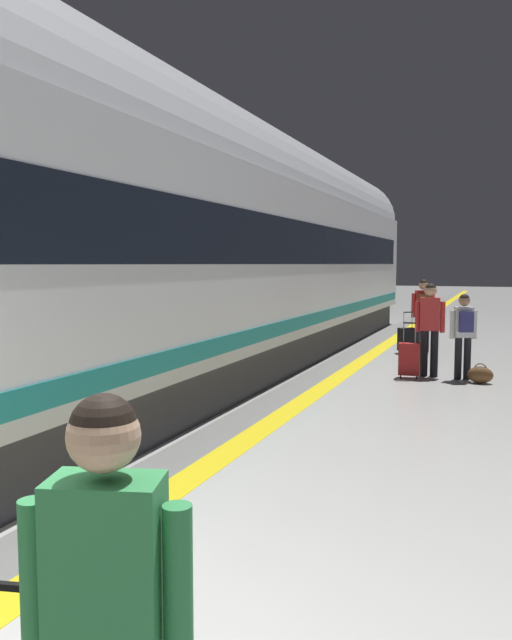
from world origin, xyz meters
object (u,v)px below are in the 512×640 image
at_px(suitcase_near, 409,359).
at_px(passenger_mid, 464,329).
at_px(high_speed_train, 188,240).
at_px(passenger_far, 423,309).
at_px(traveller_foreground, 108,625).
at_px(duffel_bag_mid, 480,375).
at_px(suitcase_far, 407,339).
at_px(passenger_near, 430,323).

xyz_separation_m(suitcase_near, passenger_mid, (0.93, 0.21, 0.57)).
bearing_deg(high_speed_train, passenger_mid, 28.71).
height_order(high_speed_train, passenger_far, high_speed_train).
bearing_deg(traveller_foreground, passenger_far, 92.85).
relative_size(duffel_bag_mid, suitcase_far, 0.45).
relative_size(high_speed_train, traveller_foreground, 15.92).
height_order(high_speed_train, suitcase_near, high_speed_train).
bearing_deg(high_speed_train, passenger_near, 33.74).
height_order(duffel_bag_mid, suitcase_far, suitcase_far).
bearing_deg(suitcase_far, passenger_far, 44.27).
distance_m(high_speed_train, passenger_far, 6.79).
relative_size(high_speed_train, passenger_far, 15.74).
xyz_separation_m(suitcase_near, suitcase_far, (-0.52, 3.30, -0.03)).
xyz_separation_m(traveller_foreground, suitcase_far, (-1.01, 13.47, -0.67)).
relative_size(duffel_bag_mid, passenger_far, 0.25).
bearing_deg(duffel_bag_mid, high_speed_train, -155.75).
height_order(traveller_foreground, duffel_bag_mid, traveller_foreground).
relative_size(high_speed_train, suitcase_far, 27.71).
relative_size(traveller_foreground, suitcase_far, 1.74).
xyz_separation_m(suitcase_near, duffel_bag_mid, (1.25, -0.07, -0.20)).
xyz_separation_m(high_speed_train, passenger_near, (3.74, 2.50, -1.49)).
relative_size(traveller_foreground, passenger_far, 0.99).
bearing_deg(suitcase_near, traveller_foreground, -87.21).
xyz_separation_m(traveller_foreground, passenger_mid, (0.44, 10.39, -0.07)).
bearing_deg(passenger_mid, suitcase_near, -167.13).
bearing_deg(suitcase_far, suitcase_near, -81.06).
height_order(traveller_foreground, suitcase_near, traveller_foreground).
distance_m(high_speed_train, suitcase_far, 6.56).
xyz_separation_m(passenger_near, suitcase_near, (-0.32, -0.33, -0.66)).
bearing_deg(passenger_near, duffel_bag_mid, -23.13).
bearing_deg(passenger_far, passenger_near, -81.17).
distance_m(traveller_foreground, duffel_bag_mid, 10.17).
distance_m(high_speed_train, suitcase_near, 4.58).
xyz_separation_m(high_speed_train, suitcase_far, (2.90, 5.47, -2.17)).
bearing_deg(duffel_bag_mid, passenger_near, 156.87).
relative_size(passenger_mid, duffel_bag_mid, 3.55).
xyz_separation_m(high_speed_train, passenger_far, (3.23, 5.79, -1.47)).
relative_size(passenger_far, suitcase_far, 1.76).
height_order(traveller_foreground, passenger_far, passenger_far).
relative_size(high_speed_train, passenger_near, 15.70).
bearing_deg(suitcase_far, passenger_near, -74.23).
distance_m(passenger_near, passenger_far, 3.33).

